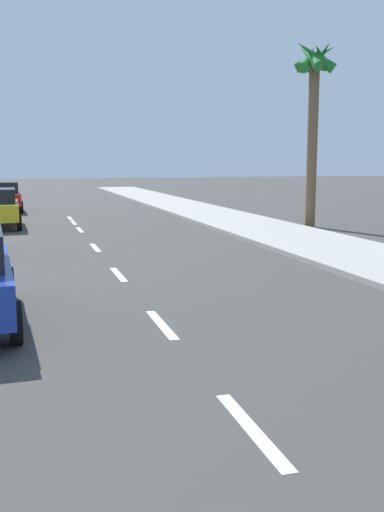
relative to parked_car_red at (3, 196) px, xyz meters
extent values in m
plane|color=#423F3D|center=(3.08, -16.20, -0.84)|extent=(160.00, 160.00, 0.00)
cube|color=#B2ADA3|center=(9.84, -14.20, -0.77)|extent=(3.60, 80.00, 0.14)
cube|color=white|center=(3.08, -27.63, -0.83)|extent=(0.16, 1.80, 0.01)
cube|color=white|center=(3.08, -23.62, -0.83)|extent=(0.16, 1.80, 0.01)
cube|color=white|center=(3.08, -19.10, -0.83)|extent=(0.16, 1.80, 0.01)
cube|color=white|center=(3.08, -14.51, -0.83)|extent=(0.16, 1.80, 0.01)
cube|color=white|center=(3.08, -9.50, -0.83)|extent=(0.16, 1.80, 0.01)
cube|color=white|center=(3.08, -6.64, -0.83)|extent=(0.16, 1.80, 0.01)
cube|color=white|center=(3.08, -4.56, -0.83)|extent=(0.16, 1.80, 0.01)
cylinder|color=black|center=(0.66, -21.13, -0.52)|extent=(0.21, 0.65, 0.64)
cylinder|color=black|center=(0.80, -24.08, -0.52)|extent=(0.21, 0.65, 0.64)
cylinder|color=black|center=(0.77, -6.37, -0.52)|extent=(0.19, 0.64, 0.64)
cylinder|color=black|center=(0.82, -9.12, -0.52)|extent=(0.19, 0.64, 0.64)
cube|color=red|center=(0.00, 0.06, -0.15)|extent=(1.86, 4.11, 0.64)
cube|color=black|center=(0.01, -0.15, 0.45)|extent=(1.58, 2.16, 0.56)
cylinder|color=black|center=(0.79, 1.46, -0.52)|extent=(0.21, 0.65, 0.64)
cylinder|color=black|center=(0.90, -1.28, -0.52)|extent=(0.21, 0.65, 0.64)
cylinder|color=brown|center=(12.17, -10.98, 2.57)|extent=(0.41, 0.41, 6.81)
cone|color=#1E6B28|center=(12.42, -10.96, 5.82)|extent=(0.51, 1.54, 1.23)
cone|color=#1E6B28|center=(12.28, -10.75, 5.82)|extent=(1.63, 1.17, 1.22)
cone|color=#1E6B28|center=(12.01, -10.79, 5.82)|extent=(1.53, 1.49, 1.53)
cone|color=#1E6B28|center=(11.92, -11.01, 5.82)|extent=(0.59, 1.64, 1.36)
cone|color=#1E6B28|center=(12.06, -11.20, 5.82)|extent=(1.64, 1.10, 1.48)
cone|color=#1E6B28|center=(12.32, -11.18, 5.82)|extent=(1.44, 1.34, 1.11)
camera|label=1|loc=(0.98, -32.84, 1.80)|focal=41.83mm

